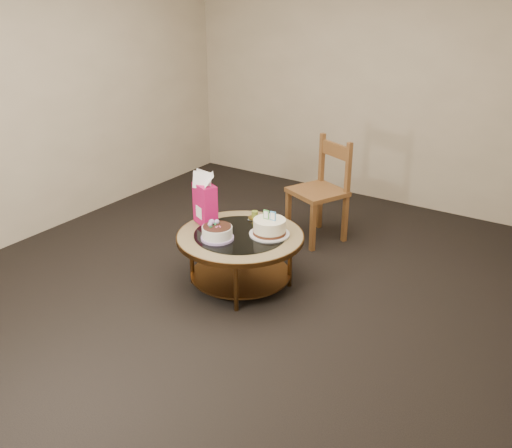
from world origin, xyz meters
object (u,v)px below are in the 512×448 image
Objects in this scene: gift_bag at (205,199)px; dining_chair at (321,190)px; cream_cake at (269,227)px; coffee_table at (240,243)px; decorated_cake at (217,233)px.

dining_chair is (0.47, 1.16, -0.18)m from gift_bag.
cream_cake is 0.59m from gift_bag.
coffee_table is 3.18× the size of cream_cake.
cream_cake is (0.20, 0.11, 0.14)m from coffee_table.
gift_bag reaches higher than coffee_table.
decorated_cake is 1.37m from dining_chair.
dining_chair is (-0.09, 1.06, -0.03)m from cream_cake.
decorated_cake is 0.42m from cream_cake.
cream_cake reaches higher than coffee_table.
coffee_table is at bearing 22.29° from gift_bag.
dining_chair reaches higher than decorated_cake.
dining_chair is at bearing 92.95° from gift_bag.
gift_bag is (-0.56, -0.10, 0.15)m from cream_cake.
coffee_table is 1.05× the size of dining_chair.
decorated_cake is 0.27× the size of dining_chair.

